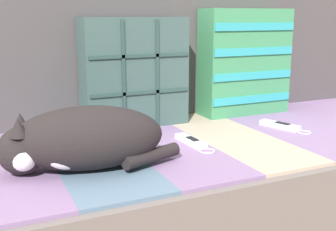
% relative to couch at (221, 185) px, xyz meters
% --- Properties ---
extents(couch, '(1.81, 0.88, 0.40)m').
position_rel_couch_xyz_m(couch, '(0.00, 0.00, 0.00)').
color(couch, brown).
rests_on(couch, ground_plane).
extents(sofa_backrest, '(1.77, 0.14, 0.48)m').
position_rel_couch_xyz_m(sofa_backrest, '(-0.00, 0.37, 0.44)').
color(sofa_backrest, '#474242').
rests_on(sofa_backrest, couch).
extents(throw_pillow_quilted, '(0.39, 0.14, 0.40)m').
position_rel_couch_xyz_m(throw_pillow_quilted, '(-0.24, 0.23, 0.40)').
color(throw_pillow_quilted, '#38514C').
rests_on(throw_pillow_quilted, couch).
extents(throw_pillow_striped, '(0.38, 0.14, 0.43)m').
position_rel_couch_xyz_m(throw_pillow_striped, '(0.24, 0.23, 0.42)').
color(throw_pillow_striped, '#3D8956').
rests_on(throw_pillow_striped, couch).
extents(sleeping_cat, '(0.48, 0.25, 0.17)m').
position_rel_couch_xyz_m(sleeping_cat, '(-0.55, -0.16, 0.28)').
color(sleeping_cat, black).
rests_on(sleeping_cat, couch).
extents(game_remote_near, '(0.05, 0.20, 0.02)m').
position_rel_couch_xyz_m(game_remote_near, '(-0.17, -0.09, 0.21)').
color(game_remote_near, white).
rests_on(game_remote_near, couch).
extents(game_remote_far, '(0.10, 0.20, 0.02)m').
position_rel_couch_xyz_m(game_remote_far, '(0.22, -0.05, 0.21)').
color(game_remote_far, white).
rests_on(game_remote_far, couch).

